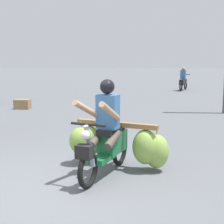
# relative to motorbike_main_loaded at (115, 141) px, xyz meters

# --- Properties ---
(ground_plane) EXTENTS (120.00, 120.00, 0.00)m
(ground_plane) POSITION_rel_motorbike_main_loaded_xyz_m (-0.85, -1.05, -0.51)
(ground_plane) COLOR #56595E
(motorbike_main_loaded) EXTENTS (1.84, 1.70, 1.58)m
(motorbike_main_loaded) POSITION_rel_motorbike_main_loaded_xyz_m (0.00, 0.00, 0.00)
(motorbike_main_loaded) COLOR black
(motorbike_main_loaded) RESTS_ON ground
(motorbike_distant_ahead_left) EXTENTS (0.72, 1.55, 1.40)m
(motorbike_distant_ahead_left) POSITION_rel_motorbike_main_loaded_xyz_m (2.56, 14.78, 0.05)
(motorbike_distant_ahead_left) COLOR black
(motorbike_distant_ahead_left) RESTS_ON ground
(produce_crate) EXTENTS (0.56, 0.40, 0.36)m
(produce_crate) POSITION_rel_motorbike_main_loaded_xyz_m (-4.20, 6.69, -0.33)
(produce_crate) COLOR olive
(produce_crate) RESTS_ON ground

